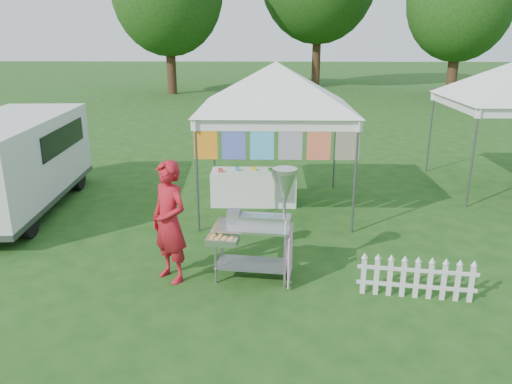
{
  "coord_description": "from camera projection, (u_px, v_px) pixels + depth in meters",
  "views": [
    {
      "loc": [
        -0.13,
        -6.54,
        3.53
      ],
      "look_at": [
        -0.33,
        1.05,
        1.1
      ],
      "focal_mm": 35.0,
      "sensor_mm": 36.0,
      "label": 1
    }
  ],
  "objects": [
    {
      "name": "ground",
      "position": [
        277.0,
        285.0,
        7.3
      ],
      "size": [
        120.0,
        120.0,
        0.0
      ],
      "primitive_type": "plane",
      "color": "#174313",
      "rests_on": "ground"
    },
    {
      "name": "canopy_main",
      "position": [
        276.0,
        62.0,
        9.72
      ],
      "size": [
        4.24,
        4.24,
        3.45
      ],
      "color": "#59595E",
      "rests_on": "ground"
    },
    {
      "name": "tree_right",
      "position": [
        461.0,
        0.0,
        26.42
      ],
      "size": [
        5.6,
        5.6,
        8.42
      ],
      "color": "#311B11",
      "rests_on": "ground"
    },
    {
      "name": "donut_cart",
      "position": [
        264.0,
        216.0,
        7.19
      ],
      "size": [
        1.31,
        0.81,
        1.71
      ],
      "rotation": [
        0.0,
        0.0,
        -0.12
      ],
      "color": "gray",
      "rests_on": "ground"
    },
    {
      "name": "vendor",
      "position": [
        169.0,
        222.0,
        7.23
      ],
      "size": [
        0.79,
        0.77,
        1.82
      ],
      "primitive_type": "imported",
      "rotation": [
        0.0,
        0.0,
        -0.72
      ],
      "color": "#A91420",
      "rests_on": "ground"
    },
    {
      "name": "cargo_van",
      "position": [
        14.0,
        161.0,
        10.19
      ],
      "size": [
        2.1,
        4.69,
        1.91
      ],
      "rotation": [
        0.0,
        0.0,
        0.06
      ],
      "color": "silver",
      "rests_on": "ground"
    },
    {
      "name": "picket_fence",
      "position": [
        417.0,
        279.0,
        6.88
      ],
      "size": [
        1.61,
        0.25,
        0.56
      ],
      "rotation": [
        0.0,
        0.0,
        -0.14
      ],
      "color": "silver",
      "rests_on": "ground"
    },
    {
      "name": "display_table",
      "position": [
        254.0,
        187.0,
        10.72
      ],
      "size": [
        1.8,
        0.7,
        0.73
      ],
      "primitive_type": "cube",
      "color": "white",
      "rests_on": "ground"
    }
  ]
}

